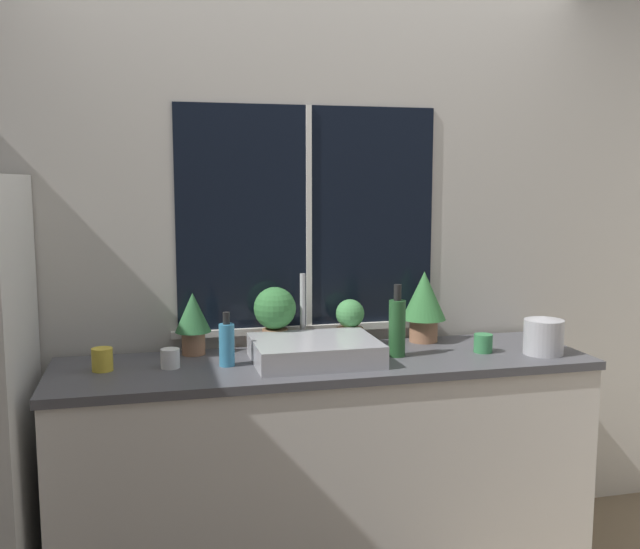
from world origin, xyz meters
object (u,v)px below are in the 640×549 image
sink (315,350)px  potted_plant_center_left (275,313)px  potted_plant_center_right (350,322)px  mug_white (170,358)px  potted_plant_far_left (193,318)px  kettle (544,335)px  mug_yellow (102,359)px  potted_plant_far_right (424,301)px  soap_bottle (227,344)px  mug_green (483,343)px  bottle_tall (397,327)px

sink → potted_plant_center_left: sink is taller
potted_plant_center_left → potted_plant_center_right: potted_plant_center_left is taller
mug_white → potted_plant_far_left: bearing=62.9°
sink → potted_plant_center_left: 0.28m
mug_white → kettle: bearing=-5.2°
sink → kettle: 0.97m
mug_yellow → kettle: bearing=-5.1°
potted_plant_far_left → potted_plant_far_right: (1.03, -0.00, 0.03)m
potted_plant_center_left → kettle: bearing=-17.4°
potted_plant_far_right → mug_yellow: (-1.38, -0.18, -0.14)m
potted_plant_far_left → potted_plant_center_left: (0.35, 0.00, 0.01)m
potted_plant_far_right → mug_yellow: bearing=-172.6°
sink → kettle: size_ratio=3.00×
potted_plant_far_left → soap_bottle: 0.25m
potted_plant_center_right → kettle: potted_plant_center_right is taller
potted_plant_far_right → mug_green: 0.34m
mug_green → mug_white: (-1.30, 0.05, -0.00)m
potted_plant_far_left → mug_green: size_ratio=3.33×
sink → mug_white: sink is taller
mug_white → mug_yellow: bearing=175.4°
potted_plant_center_left → potted_plant_far_right: bearing=-0.0°
soap_bottle → mug_green: 1.08m
soap_bottle → potted_plant_far_left: bearing=117.9°
soap_bottle → mug_yellow: 0.48m
potted_plant_center_left → potted_plant_far_right: (0.68, -0.00, 0.03)m
potted_plant_far_left → mug_yellow: size_ratio=2.96×
sink → potted_plant_far_right: 0.62m
potted_plant_far_left → kettle: (1.43, -0.34, -0.07)m
soap_bottle → mug_green: size_ratio=2.72×
potted_plant_far_right → bottle_tall: size_ratio=1.06×
potted_plant_center_left → bottle_tall: (0.47, -0.23, -0.03)m
bottle_tall → mug_white: 0.92m
sink → soap_bottle: sink is taller
sink → potted_plant_far_left: size_ratio=1.89×
potted_plant_center_right → soap_bottle: bearing=-158.9°
bottle_tall → potted_plant_far_right: bearing=47.7°
potted_plant_center_left → soap_bottle: bearing=-136.6°
kettle → potted_plant_center_left: bearing=162.6°
potted_plant_far_right → kettle: (0.40, -0.34, -0.11)m
potted_plant_far_left → mug_yellow: 0.41m
potted_plant_center_left → mug_green: 0.89m
mug_green → kettle: kettle is taller
mug_white → sink: bearing=-3.1°
mug_green → mug_white: size_ratio=1.04×
potted_plant_center_left → mug_white: (-0.45, -0.20, -0.12)m
bottle_tall → mug_yellow: size_ratio=3.40×
sink → mug_white: bearing=176.9°
mug_yellow → mug_white: size_ratio=1.17×
potted_plant_center_right → mug_white: bearing=-165.7°
mug_yellow → potted_plant_center_left: bearing=14.3°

